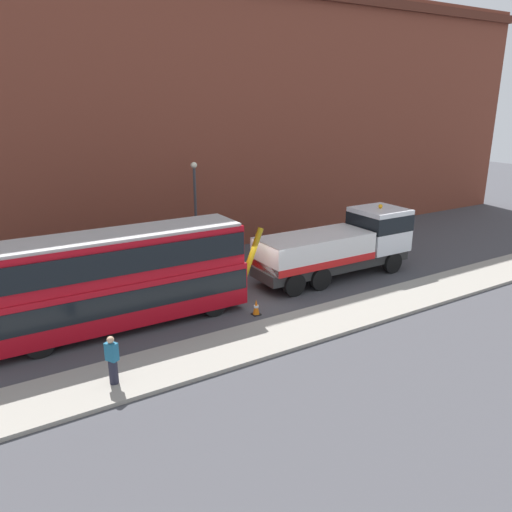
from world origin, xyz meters
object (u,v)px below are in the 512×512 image
at_px(double_decker_bus, 116,277).
at_px(pedestrian_onlooker, 112,361).
at_px(traffic_cone_near_bus, 256,308).
at_px(street_lamp, 195,204).
at_px(recovery_tow_truck, 341,245).

distance_m(double_decker_bus, pedestrian_onlooker, 4.93).
distance_m(double_decker_bus, traffic_cone_near_bus, 6.17).
distance_m(pedestrian_onlooker, traffic_cone_near_bus, 7.55).
bearing_deg(street_lamp, traffic_cone_near_bus, -97.43).
bearing_deg(recovery_tow_truck, double_decker_bus, -179.32).
bearing_deg(pedestrian_onlooker, traffic_cone_near_bus, -10.41).
bearing_deg(traffic_cone_near_bus, street_lamp, 82.57).
height_order(pedestrian_onlooker, street_lamp, street_lamp).
bearing_deg(double_decker_bus, recovery_tow_truck, 0.68).
bearing_deg(traffic_cone_near_bus, recovery_tow_truck, 16.98).
height_order(traffic_cone_near_bus, street_lamp, street_lamp).
bearing_deg(recovery_tow_truck, pedestrian_onlooker, -161.08).
height_order(recovery_tow_truck, double_decker_bus, double_decker_bus).
xyz_separation_m(recovery_tow_truck, street_lamp, (-5.46, 6.37, 1.71)).
distance_m(recovery_tow_truck, traffic_cone_near_bus, 6.99).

